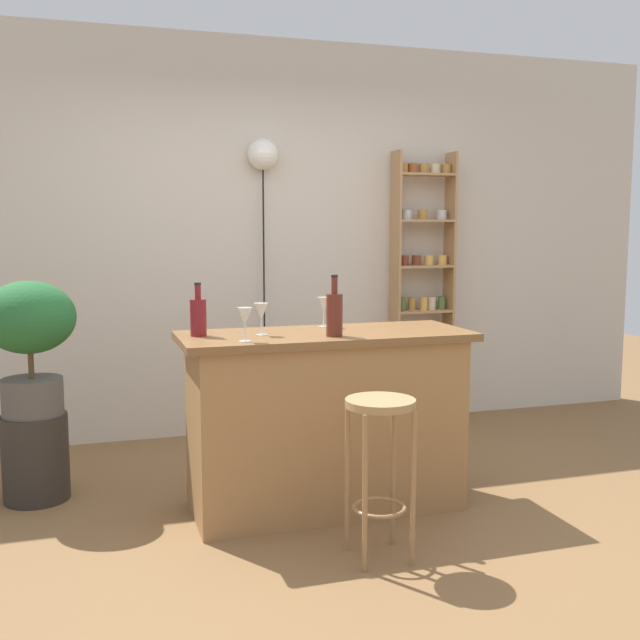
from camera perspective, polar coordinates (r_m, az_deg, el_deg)
name	(u,v)px	position (r m, az deg, el deg)	size (l,w,h in m)	color
ground	(344,527)	(3.88, 1.81, -15.43)	(12.00, 12.00, 0.00)	brown
back_wall	(255,239)	(5.46, -4.95, 6.16)	(6.40, 0.10, 2.80)	beige
kitchen_counter	(325,420)	(4.00, 0.40, -7.57)	(1.51, 0.61, 0.94)	#9E7042
bar_stool	(380,443)	(3.39, 4.56, -9.24)	(0.31, 0.31, 0.73)	#997047
spice_shelf	(422,286)	(5.74, 7.77, 2.54)	(0.46, 0.18, 2.04)	tan
plant_stool	(36,457)	(4.45, -20.75, -9.69)	(0.35, 0.35, 0.48)	#2D2823
potted_plant	(30,333)	(4.30, -21.15, -0.94)	(0.49, 0.44, 0.73)	#514C47
bottle_spirits_clear	(198,316)	(3.81, -9.21, 0.30)	(0.08, 0.08, 0.27)	maroon
bottle_sauce_amber	(334,313)	(3.75, 1.05, 0.52)	(0.08, 0.08, 0.31)	#5B2319
wine_glass_left	(324,306)	(4.10, 0.28, 1.09)	(0.07, 0.07, 0.16)	silver
wine_glass_center	(261,312)	(3.80, -4.47, 0.59)	(0.07, 0.07, 0.16)	silver
wine_glass_right	(245,317)	(3.59, -5.72, 0.20)	(0.07, 0.07, 0.16)	silver
pendant_globe_light	(263,158)	(5.38, -4.35, 12.11)	(0.22, 0.22, 2.09)	black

